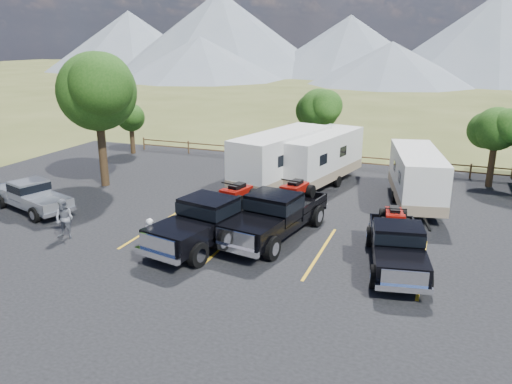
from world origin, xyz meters
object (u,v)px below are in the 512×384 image
(trailer_right, at_px, (416,177))
(trailer_left, at_px, (282,159))
(pickup_silver, at_px, (32,196))
(tree_big_nw, at_px, (97,91))
(trailer_center, at_px, (320,159))
(rig_left, at_px, (213,217))
(rig_center, at_px, (277,213))
(person_a, at_px, (151,237))
(rig_right, at_px, (397,243))
(person_b, at_px, (64,219))

(trailer_right, bearing_deg, trailer_left, 164.79)
(trailer_left, xyz_separation_m, pickup_silver, (-10.55, -8.49, -0.90))
(tree_big_nw, xyz_separation_m, trailer_center, (12.02, 4.59, -3.92))
(rig_left, height_order, trailer_center, trailer_center)
(rig_center, distance_m, person_a, 5.59)
(rig_left, height_order, person_a, rig_left)
(trailer_center, bearing_deg, rig_center, -75.02)
(trailer_center, xyz_separation_m, pickup_silver, (-12.44, -9.86, -0.81))
(trailer_right, xyz_separation_m, pickup_silver, (-18.07, -8.05, -0.68))
(trailer_right, bearing_deg, pickup_silver, -167.84)
(tree_big_nw, xyz_separation_m, person_a, (8.25, -7.84, -4.74))
(rig_left, relative_size, trailer_right, 0.86)
(rig_right, bearing_deg, person_a, -175.12)
(rig_left, bearing_deg, person_b, -150.40)
(trailer_left, xyz_separation_m, trailer_center, (1.88, 1.37, -0.09))
(tree_big_nw, relative_size, trailer_left, 0.83)
(rig_left, relative_size, person_b, 4.03)
(rig_right, height_order, trailer_center, trailer_center)
(trailer_center, relative_size, person_b, 5.09)
(trailer_right, bearing_deg, rig_left, -144.86)
(rig_right, xyz_separation_m, pickup_silver, (-17.96, -0.08, -0.12))
(rig_center, distance_m, trailer_center, 8.58)
(trailer_center, xyz_separation_m, trailer_right, (5.64, -1.82, -0.13))
(pickup_silver, height_order, person_a, person_a)
(rig_center, relative_size, person_b, 3.98)
(rig_left, relative_size, trailer_left, 0.75)
(trailer_right, bearing_deg, trailer_center, 150.32)
(pickup_silver, bearing_deg, rig_left, 105.69)
(tree_big_nw, xyz_separation_m, rig_left, (9.90, -5.54, -4.46))
(trailer_center, bearing_deg, trailer_left, -130.57)
(trailer_left, height_order, person_a, trailer_left)
(tree_big_nw, relative_size, rig_right, 1.28)
(trailer_right, relative_size, person_a, 5.11)
(rig_right, height_order, trailer_right, trailer_right)
(rig_left, height_order, pickup_silver, rig_left)
(rig_center, xyz_separation_m, pickup_silver, (-12.68, -1.30, -0.27))
(trailer_left, distance_m, pickup_silver, 13.57)
(tree_big_nw, height_order, rig_left, tree_big_nw)
(rig_center, bearing_deg, pickup_silver, -164.65)
(person_a, xyz_separation_m, person_b, (-4.57, 0.28, 0.07))
(trailer_left, bearing_deg, rig_right, -34.48)
(tree_big_nw, relative_size, rig_center, 1.11)
(rig_center, bearing_deg, trailer_right, 60.81)
(person_a, bearing_deg, tree_big_nw, -38.87)
(rig_center, xyz_separation_m, person_a, (-4.02, -3.87, -0.28))
(trailer_right, distance_m, pickup_silver, 19.80)
(rig_left, bearing_deg, person_a, -114.05)
(person_a, bearing_deg, person_b, 1.12)
(rig_left, distance_m, trailer_center, 10.36)
(rig_center, height_order, trailer_left, trailer_left)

